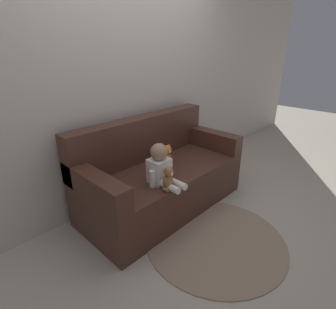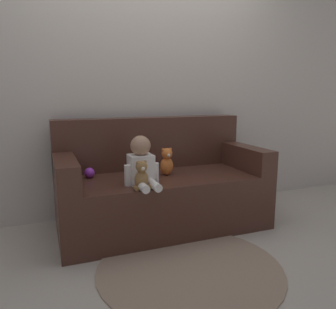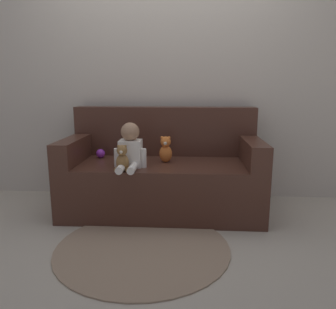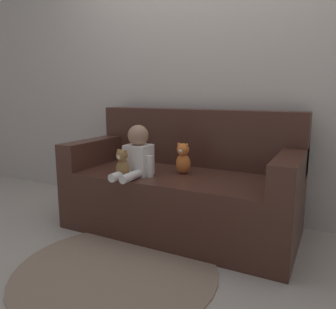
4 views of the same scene
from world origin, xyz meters
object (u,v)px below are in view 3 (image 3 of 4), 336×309
Objects in this scene: teddy_bear_brown at (122,159)px; toy_ball at (101,153)px; couch at (163,174)px; plush_toy_side at (166,149)px; person_baby at (130,149)px.

teddy_bear_brown is 0.56m from toy_ball.
teddy_bear_brown is at bearing -125.51° from couch.
couch reaches higher than toy_ball.
plush_toy_side is at bearing -12.56° from toy_ball.
toy_ball is (-0.31, 0.47, -0.06)m from teddy_bear_brown.
teddy_bear_brown reaches higher than toy_ball.
person_baby reaches higher than teddy_bear_brown.
plush_toy_side is 2.78× the size of toy_ball.
couch is at bearing 114.10° from plush_toy_side.
person_baby is 0.50m from toy_ball.
couch is 20.79× the size of toy_ball.
couch is 4.69× the size of person_baby.
person_baby is at bearing -132.08° from couch.
person_baby is 0.15m from teddy_bear_brown.
plush_toy_side is (0.32, 0.33, 0.02)m from teddy_bear_brown.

